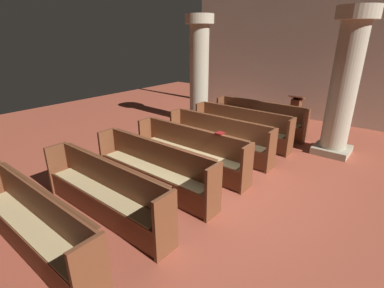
% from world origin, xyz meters
% --- Properties ---
extents(ground_plane, '(19.20, 19.20, 0.00)m').
position_xyz_m(ground_plane, '(0.00, 0.00, 0.00)').
color(ground_plane, '#9E4733').
extents(back_wall, '(10.00, 0.16, 4.50)m').
position_xyz_m(back_wall, '(0.00, 6.08, 2.25)').
color(back_wall, silver).
rests_on(back_wall, ground).
extents(pew_row_0, '(2.93, 0.46, 0.97)m').
position_xyz_m(pew_row_0, '(-0.74, 3.43, 0.51)').
color(pew_row_0, brown).
rests_on(pew_row_0, ground).
extents(pew_row_1, '(2.93, 0.46, 0.97)m').
position_xyz_m(pew_row_1, '(-0.74, 2.28, 0.51)').
color(pew_row_1, brown).
rests_on(pew_row_1, ground).
extents(pew_row_2, '(2.93, 0.47, 0.97)m').
position_xyz_m(pew_row_2, '(-0.74, 1.13, 0.51)').
color(pew_row_2, brown).
rests_on(pew_row_2, ground).
extents(pew_row_3, '(2.93, 0.46, 0.97)m').
position_xyz_m(pew_row_3, '(-0.74, -0.01, 0.51)').
color(pew_row_3, brown).
rests_on(pew_row_3, ground).
extents(pew_row_4, '(2.93, 0.46, 0.97)m').
position_xyz_m(pew_row_4, '(-0.74, -1.16, 0.51)').
color(pew_row_4, brown).
rests_on(pew_row_4, ground).
extents(pew_row_5, '(2.93, 0.46, 0.97)m').
position_xyz_m(pew_row_5, '(-0.74, -2.30, 0.51)').
color(pew_row_5, brown).
rests_on(pew_row_5, ground).
extents(pew_row_6, '(2.93, 0.46, 0.97)m').
position_xyz_m(pew_row_6, '(-0.74, -3.45, 0.51)').
color(pew_row_6, brown).
rests_on(pew_row_6, ground).
extents(pillar_aisle_side, '(0.93, 0.93, 3.55)m').
position_xyz_m(pillar_aisle_side, '(1.54, 3.11, 1.84)').
color(pillar_aisle_side, '#9F967E').
rests_on(pillar_aisle_side, ground).
extents(pillar_far_side, '(0.93, 0.93, 3.55)m').
position_xyz_m(pillar_far_side, '(-2.97, 3.20, 1.84)').
color(pillar_far_side, '#9F967E').
rests_on(pillar_far_side, ground).
extents(lectern, '(0.48, 0.45, 1.08)m').
position_xyz_m(lectern, '(-0.07, 4.70, 0.45)').
color(lectern, '#562B1A').
rests_on(lectern, ground).
extents(hymn_book, '(0.16, 0.18, 0.03)m').
position_xyz_m(hymn_book, '(-0.09, 0.17, 0.99)').
color(hymn_book, maroon).
rests_on(hymn_book, pew_row_3).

